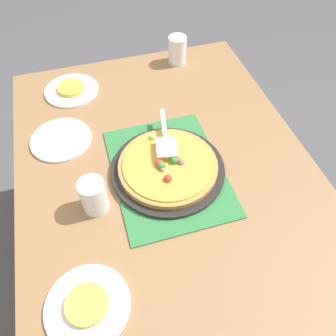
# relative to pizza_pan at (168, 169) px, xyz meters

# --- Properties ---
(ground_plane) EXTENTS (8.00, 8.00, 0.00)m
(ground_plane) POSITION_rel_pizza_pan_xyz_m (0.00, 0.00, -0.76)
(ground_plane) COLOR #4C4C51
(dining_table) EXTENTS (1.40, 1.00, 0.75)m
(dining_table) POSITION_rel_pizza_pan_xyz_m (0.00, 0.00, -0.12)
(dining_table) COLOR olive
(dining_table) RESTS_ON ground_plane
(placemat) EXTENTS (0.48, 0.36, 0.01)m
(placemat) POSITION_rel_pizza_pan_xyz_m (0.00, 0.00, -0.01)
(placemat) COLOR #2D753D
(placemat) RESTS_ON dining_table
(pizza_pan) EXTENTS (0.38, 0.38, 0.01)m
(pizza_pan) POSITION_rel_pizza_pan_xyz_m (0.00, 0.00, 0.00)
(pizza_pan) COLOR black
(pizza_pan) RESTS_ON placemat
(pizza) EXTENTS (0.33, 0.33, 0.05)m
(pizza) POSITION_rel_pizza_pan_xyz_m (0.00, -0.00, 0.02)
(pizza) COLOR #B78442
(pizza) RESTS_ON pizza_pan
(plate_near_left) EXTENTS (0.22, 0.22, 0.01)m
(plate_near_left) POSITION_rel_pizza_pan_xyz_m (-0.52, -0.26, -0.01)
(plate_near_left) COLOR white
(plate_near_left) RESTS_ON dining_table
(plate_far_right) EXTENTS (0.22, 0.22, 0.01)m
(plate_far_right) POSITION_rel_pizza_pan_xyz_m (0.36, -0.32, -0.01)
(plate_far_right) COLOR white
(plate_far_right) RESTS_ON dining_table
(plate_side) EXTENTS (0.22, 0.22, 0.01)m
(plate_side) POSITION_rel_pizza_pan_xyz_m (-0.25, -0.33, -0.01)
(plate_side) COLOR white
(plate_side) RESTS_ON dining_table
(served_slice_left) EXTENTS (0.11, 0.11, 0.02)m
(served_slice_left) POSITION_rel_pizza_pan_xyz_m (-0.52, -0.26, 0.01)
(served_slice_left) COLOR gold
(served_slice_left) RESTS_ON plate_near_left
(served_slice_right) EXTENTS (0.11, 0.11, 0.02)m
(served_slice_right) POSITION_rel_pizza_pan_xyz_m (0.36, -0.32, 0.01)
(served_slice_right) COLOR #EAB747
(served_slice_right) RESTS_ON plate_far_right
(cup_near) EXTENTS (0.08, 0.08, 0.12)m
(cup_near) POSITION_rel_pizza_pan_xyz_m (0.07, -0.25, 0.05)
(cup_near) COLOR white
(cup_near) RESTS_ON dining_table
(cup_corner) EXTENTS (0.08, 0.08, 0.12)m
(cup_corner) POSITION_rel_pizza_pan_xyz_m (-0.60, 0.22, 0.05)
(cup_corner) COLOR white
(cup_corner) RESTS_ON dining_table
(pizza_server) EXTENTS (0.23, 0.09, 0.01)m
(pizza_server) POSITION_rel_pizza_pan_xyz_m (-0.10, 0.02, 0.06)
(pizza_server) COLOR silver
(pizza_server) RESTS_ON pizza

